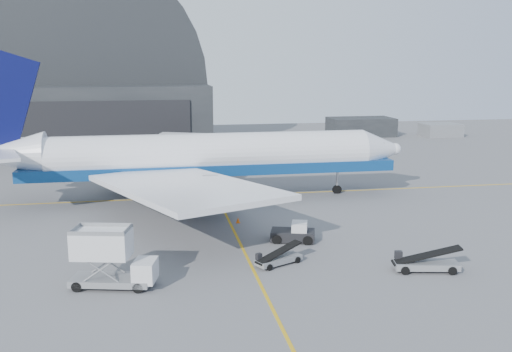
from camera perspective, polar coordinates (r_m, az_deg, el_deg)
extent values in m
plane|color=#565659|center=(50.90, -1.38, -7.19)|extent=(200.00, 200.00, 0.00)
cube|color=gold|center=(69.98, -3.94, -2.03)|extent=(80.00, 0.25, 0.02)
cube|color=gold|center=(49.02, -1.01, -7.91)|extent=(0.25, 40.00, 0.02)
cube|color=black|center=(114.06, -17.71, 5.71)|extent=(50.00, 28.00, 12.00)
cube|color=black|center=(100.26, -18.67, 4.37)|extent=(42.00, 0.40, 9.50)
cube|color=black|center=(129.03, 10.40, 3.98)|extent=(14.00, 8.00, 4.00)
cube|color=gray|center=(132.45, 17.93, 3.80)|extent=(8.00, 6.00, 2.80)
cylinder|color=white|center=(67.75, -4.44, 2.19)|extent=(37.53, 5.00, 5.00)
cone|color=white|center=(72.94, 12.26, 2.62)|extent=(4.59, 5.00, 5.00)
sphere|color=white|center=(73.77, 13.76, 2.65)|extent=(1.46, 1.46, 1.46)
cone|color=white|center=(69.10, -23.28, 2.00)|extent=(7.30, 5.00, 5.00)
cube|color=black|center=(72.39, 11.36, 3.09)|extent=(2.71, 2.29, 0.73)
cube|color=navy|center=(68.03, -4.42, 0.85)|extent=(43.79, 5.06, 1.25)
cube|color=white|center=(55.37, -7.37, -1.05)|extent=(19.22, 25.56, 1.52)
cube|color=white|center=(79.98, -8.34, 2.76)|extent=(19.22, 25.56, 1.52)
cube|color=white|center=(73.65, -22.92, 3.05)|extent=(6.38, 8.72, 0.36)
cylinder|color=gray|center=(60.02, -4.56, -1.65)|extent=(5.42, 2.81, 2.81)
cylinder|color=gray|center=(76.31, -5.84, 1.14)|extent=(5.42, 2.81, 2.81)
cylinder|color=#A5A5AA|center=(71.76, 8.12, -0.59)|extent=(0.29, 0.29, 2.92)
cylinder|color=black|center=(71.97, 8.10, -1.36)|extent=(1.15, 0.36, 1.15)
cylinder|color=black|center=(65.28, -5.89, -2.53)|extent=(1.36, 0.47, 1.36)
cylinder|color=black|center=(71.76, -6.32, -1.27)|extent=(1.36, 0.47, 1.36)
cube|color=gray|center=(43.62, -14.24, -10.05)|extent=(6.16, 3.57, 0.48)
cube|color=silver|center=(42.69, -11.03, -9.27)|extent=(2.01, 2.51, 1.54)
cube|color=black|center=(42.45, -10.08, -9.01)|extent=(0.49, 1.80, 0.87)
cube|color=silver|center=(42.88, -15.17, -6.57)|extent=(4.49, 3.27, 1.93)
cylinder|color=black|center=(42.18, -11.70, -10.89)|extent=(0.82, 0.46, 0.77)
cylinder|color=black|center=(44.00, -11.04, -9.91)|extent=(0.82, 0.46, 0.77)
cylinder|color=black|center=(43.47, -17.47, -10.51)|extent=(0.82, 0.46, 0.77)
cylinder|color=black|center=(45.24, -16.59, -9.58)|extent=(0.82, 0.46, 0.77)
cube|color=black|center=(52.72, 3.70, -5.92)|extent=(4.45, 3.26, 0.90)
cube|color=silver|center=(52.46, 4.37, -5.11)|extent=(1.86, 2.12, 0.90)
cylinder|color=black|center=(51.77, 5.19, -6.45)|extent=(0.96, 0.59, 0.90)
cylinder|color=black|center=(53.67, 5.25, -5.80)|extent=(0.96, 0.59, 0.90)
cylinder|color=black|center=(51.90, 2.10, -6.36)|extent=(0.96, 0.59, 0.90)
cylinder|color=black|center=(53.80, 2.27, -5.72)|extent=(0.96, 0.59, 0.90)
cube|color=gray|center=(46.78, 2.27, -8.36)|extent=(4.19, 2.98, 0.41)
cube|color=black|center=(46.57, 2.28, -7.63)|extent=(4.22, 2.69, 1.16)
cube|color=black|center=(46.06, 0.28, -8.08)|extent=(0.57, 0.53, 0.54)
cylinder|color=black|center=(47.24, 4.15, -8.36)|extent=(0.59, 0.44, 0.54)
cylinder|color=black|center=(48.16, 3.15, -7.96)|extent=(0.59, 0.44, 0.54)
cylinder|color=black|center=(45.51, 1.33, -9.11)|extent=(0.59, 0.44, 0.54)
cylinder|color=black|center=(46.46, 0.36, -8.67)|extent=(0.59, 0.44, 0.54)
cube|color=gray|center=(47.25, 16.63, -8.51)|extent=(5.23, 2.64, 0.51)
cube|color=black|center=(46.99, 16.69, -7.60)|extent=(5.44, 2.15, 1.45)
cube|color=black|center=(47.13, 14.05, -7.69)|extent=(0.65, 0.56, 0.68)
cylinder|color=black|center=(47.12, 19.03, -8.94)|extent=(0.72, 0.41, 0.68)
cylinder|color=black|center=(48.54, 18.45, -8.30)|extent=(0.72, 0.41, 0.68)
cylinder|color=black|center=(46.13, 14.69, -9.12)|extent=(0.72, 0.41, 0.68)
cylinder|color=black|center=(47.58, 14.23, -8.46)|extent=(0.72, 0.41, 0.68)
cube|color=#E65707|center=(58.50, -1.80, -4.69)|extent=(0.40, 0.40, 0.03)
cone|color=#E65707|center=(58.43, -1.80, -4.43)|extent=(0.40, 0.40, 0.58)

